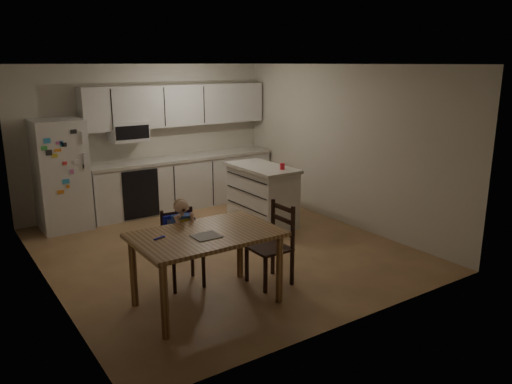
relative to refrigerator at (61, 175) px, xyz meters
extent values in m
cube|color=olive|center=(1.55, -2.15, -0.85)|extent=(4.50, 5.00, 0.01)
cube|color=beige|center=(1.55, 0.35, 0.40)|extent=(4.50, 0.02, 2.50)
cube|color=beige|center=(-0.70, -2.15, 0.40)|extent=(0.02, 5.00, 2.50)
cube|color=beige|center=(3.80, -2.15, 0.40)|extent=(0.02, 5.00, 2.50)
cube|color=white|center=(1.55, -2.15, 1.65)|extent=(4.50, 5.00, 0.01)
cube|color=silver|center=(0.00, 0.00, 0.00)|extent=(0.72, 0.70, 1.70)
cube|color=silver|center=(2.08, 0.05, -0.42)|extent=(3.34, 0.60, 0.86)
cube|color=beige|center=(2.08, 0.04, 0.04)|extent=(3.37, 0.62, 0.05)
cube|color=black|center=(1.16, -0.26, -0.42)|extent=(0.60, 0.02, 0.80)
cube|color=silver|center=(2.08, 0.18, 0.95)|extent=(3.34, 0.34, 0.70)
cube|color=silver|center=(1.16, 0.15, 0.57)|extent=(0.60, 0.38, 0.33)
cube|color=silver|center=(2.71, -1.51, -0.41)|extent=(0.60, 1.21, 0.88)
cube|color=beige|center=(2.71, -1.51, 0.06)|extent=(0.66, 1.27, 0.05)
cylinder|color=red|center=(2.82, -1.88, 0.13)|extent=(0.08, 0.08, 0.09)
cube|color=brown|center=(0.61, -3.49, -0.07)|extent=(1.50, 0.96, 0.04)
cylinder|color=brown|center=(-0.05, -3.89, -0.47)|extent=(0.07, 0.07, 0.76)
cylinder|color=brown|center=(-0.05, -3.10, -0.47)|extent=(0.07, 0.07, 0.76)
cylinder|color=brown|center=(1.28, -3.89, -0.47)|extent=(0.07, 0.07, 0.76)
cylinder|color=brown|center=(1.28, -3.10, -0.47)|extent=(0.07, 0.07, 0.76)
cube|color=#BCBCC2|center=(0.56, -3.60, -0.04)|extent=(0.27, 0.23, 0.01)
cylinder|color=#1A22C3|center=(0.13, -3.38, -0.04)|extent=(0.12, 0.06, 0.02)
cube|color=black|center=(0.61, -2.92, -0.45)|extent=(0.42, 0.42, 0.03)
cube|color=black|center=(0.42, -3.08, -0.66)|extent=(0.04, 0.04, 0.39)
cube|color=black|center=(0.46, -2.73, -0.66)|extent=(0.04, 0.04, 0.39)
cube|color=black|center=(0.77, -3.11, -0.66)|extent=(0.04, 0.04, 0.39)
cube|color=black|center=(0.81, -2.76, -0.66)|extent=(0.04, 0.04, 0.39)
cube|color=black|center=(0.63, -2.75, -0.20)|extent=(0.39, 0.07, 0.46)
cube|color=#1A22C3|center=(0.61, -2.92, -0.39)|extent=(0.38, 0.35, 0.09)
cube|color=#1A22C3|center=(0.63, -2.79, -0.18)|extent=(0.36, 0.09, 0.31)
cube|color=#6099E1|center=(0.61, -2.94, -0.33)|extent=(0.30, 0.26, 0.01)
cube|color=#325EB0|center=(0.61, -2.91, -0.12)|extent=(0.22, 0.15, 0.24)
cube|color=red|center=(0.61, -2.97, -0.13)|extent=(0.18, 0.03, 0.18)
sphere|color=beige|center=(0.61, -2.92, 0.10)|extent=(0.17, 0.17, 0.16)
ellipsoid|color=olive|center=(0.61, -2.92, 0.12)|extent=(0.17, 0.16, 0.13)
cube|color=black|center=(1.46, -3.44, -0.41)|extent=(0.42, 0.42, 0.03)
cube|color=black|center=(1.27, -3.25, -0.64)|extent=(0.04, 0.04, 0.42)
cube|color=black|center=(1.65, -3.25, -0.64)|extent=(0.04, 0.04, 0.42)
cube|color=black|center=(1.27, -3.63, -0.64)|extent=(0.04, 0.04, 0.42)
cube|color=black|center=(1.65, -3.63, -0.64)|extent=(0.04, 0.04, 0.42)
cube|color=black|center=(1.65, -3.44, -0.15)|extent=(0.04, 0.42, 0.50)
camera|label=1|loc=(-1.71, -7.85, 1.67)|focal=35.00mm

